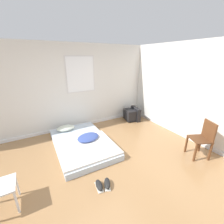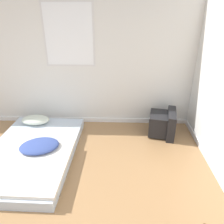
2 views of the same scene
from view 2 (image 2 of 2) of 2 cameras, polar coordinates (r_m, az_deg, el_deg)
name	(u,v)px [view 2 (image 2 of 2)]	position (r m, az deg, el deg)	size (l,w,h in m)	color
wall_back	(47,58)	(4.31, -16.65, 13.31)	(7.85, 0.08, 2.60)	silver
mattress_bed	(31,151)	(3.69, -20.44, -9.64)	(1.35, 2.10, 0.29)	silver
crt_tv	(163,123)	(4.09, 13.26, -2.93)	(0.54, 0.60, 0.47)	black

